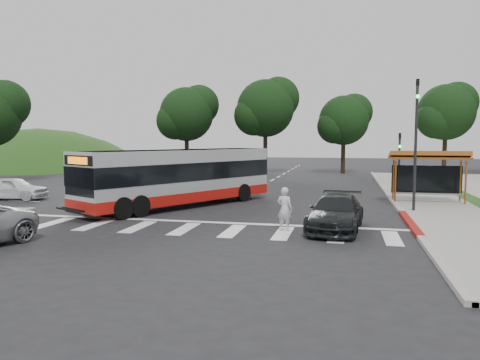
# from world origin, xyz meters

# --- Properties ---
(ground) EXTENTS (140.00, 140.00, 0.00)m
(ground) POSITION_xyz_m (0.00, 0.00, 0.00)
(ground) COLOR black
(ground) RESTS_ON ground
(sidewalk_east) EXTENTS (4.00, 40.00, 0.12)m
(sidewalk_east) POSITION_xyz_m (11.00, 8.00, 0.06)
(sidewalk_east) COLOR gray
(sidewalk_east) RESTS_ON ground
(curb_east) EXTENTS (0.30, 40.00, 0.15)m
(curb_east) POSITION_xyz_m (9.00, 8.00, 0.07)
(curb_east) COLOR #9E9991
(curb_east) RESTS_ON ground
(curb_east_red) EXTENTS (0.32, 6.00, 0.15)m
(curb_east_red) POSITION_xyz_m (9.00, -2.00, 0.08)
(curb_east_red) COLOR maroon
(curb_east_red) RESTS_ON ground
(hillside_nw) EXTENTS (44.00, 44.00, 10.00)m
(hillside_nw) POSITION_xyz_m (-32.00, 30.00, 0.00)
(hillside_nw) COLOR #1D4315
(hillside_nw) RESTS_ON ground
(crosswalk_ladder) EXTENTS (18.00, 2.60, 0.01)m
(crosswalk_ladder) POSITION_xyz_m (0.00, -5.00, 0.01)
(crosswalk_ladder) COLOR silver
(crosswalk_ladder) RESTS_ON ground
(bus_shelter) EXTENTS (4.20, 1.60, 2.86)m
(bus_shelter) POSITION_xyz_m (10.80, 5.10, 2.35)
(bus_shelter) COLOR brown
(bus_shelter) RESTS_ON sidewalk_east
(traffic_signal_ne_tall) EXTENTS (0.18, 0.37, 6.50)m
(traffic_signal_ne_tall) POSITION_xyz_m (9.60, 1.49, 3.88)
(traffic_signal_ne_tall) COLOR black
(traffic_signal_ne_tall) RESTS_ON ground
(traffic_signal_ne_short) EXTENTS (0.18, 0.37, 4.00)m
(traffic_signal_ne_short) POSITION_xyz_m (9.60, 8.49, 2.48)
(traffic_signal_ne_short) COLOR black
(traffic_signal_ne_short) RESTS_ON ground
(tree_ne_a) EXTENTS (6.16, 5.74, 9.30)m
(tree_ne_a) POSITION_xyz_m (16.08, 28.06, 6.39)
(tree_ne_a) COLOR black
(tree_ne_a) RESTS_ON parking_lot
(tree_north_a) EXTENTS (6.60, 6.15, 10.17)m
(tree_north_a) POSITION_xyz_m (-1.92, 26.07, 6.92)
(tree_north_a) COLOR black
(tree_north_a) RESTS_ON ground
(tree_north_b) EXTENTS (5.72, 5.33, 8.43)m
(tree_north_b) POSITION_xyz_m (6.07, 28.06, 5.66)
(tree_north_b) COLOR black
(tree_north_b) RESTS_ON ground
(tree_north_c) EXTENTS (6.16, 5.74, 9.30)m
(tree_north_c) POSITION_xyz_m (-9.92, 24.06, 6.29)
(tree_north_c) COLOR black
(tree_north_c) RESTS_ON ground
(transit_bus) EXTENTS (7.90, 11.57, 3.05)m
(transit_bus) POSITION_xyz_m (-2.36, 1.02, 1.52)
(transit_bus) COLOR #B0B3B5
(transit_bus) RESTS_ON ground
(pedestrian) EXTENTS (0.73, 0.59, 1.74)m
(pedestrian) POSITION_xyz_m (4.00, -4.51, 0.87)
(pedestrian) COLOR silver
(pedestrian) RESTS_ON ground
(dark_sedan) EXTENTS (2.41, 4.96, 1.39)m
(dark_sedan) POSITION_xyz_m (5.96, -3.83, 0.70)
(dark_sedan) COLOR black
(dark_sedan) RESTS_ON ground
(west_car_white) EXTENTS (4.13, 1.94, 1.37)m
(west_car_white) POSITION_xyz_m (-13.11, 1.50, 0.68)
(west_car_white) COLOR silver
(west_car_white) RESTS_ON ground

